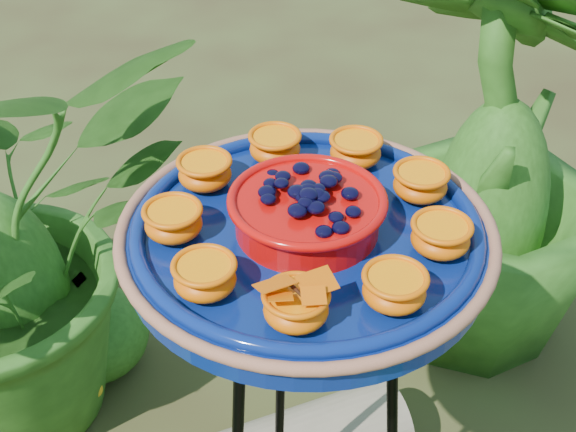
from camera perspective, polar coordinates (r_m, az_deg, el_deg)
The scene contains 3 objects.
tripod_stand at distance 1.30m, azimuth 1.09°, elevation -15.06°, with size 0.39×0.39×0.91m.
feeder_dish at distance 1.02m, azimuth 1.35°, elevation -1.00°, with size 0.55×0.55×0.11m.
shrub_back_right at distance 1.99m, azimuth 14.67°, elevation 3.75°, with size 0.59×0.59×1.06m, color #224A13.
Camera 1 is at (0.04, -0.89, 1.58)m, focal length 50.00 mm.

